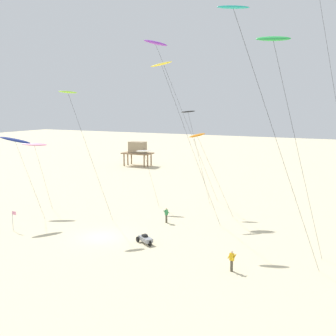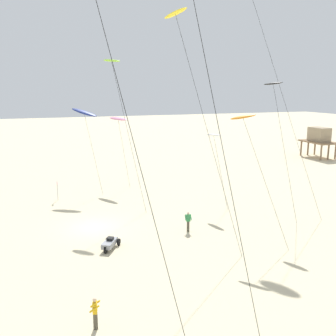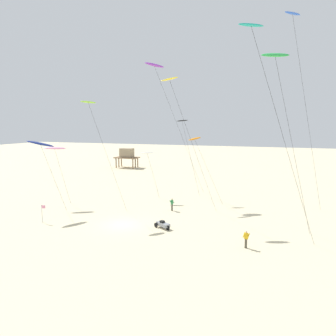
{
  "view_description": "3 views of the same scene",
  "coord_description": "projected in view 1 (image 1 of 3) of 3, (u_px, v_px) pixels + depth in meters",
  "views": [
    {
      "loc": [
        22.44,
        -30.51,
        12.81
      ],
      "look_at": [
        4.28,
        6.21,
        6.28
      ],
      "focal_mm": 42.39,
      "sensor_mm": 36.0,
      "label": 1
    },
    {
      "loc": [
        30.45,
        -4.34,
        11.51
      ],
      "look_at": [
        3.39,
        5.46,
        5.43
      ],
      "focal_mm": 40.02,
      "sensor_mm": 36.0,
      "label": 2
    },
    {
      "loc": [
        15.64,
        -29.35,
        11.39
      ],
      "look_at": [
        4.24,
        3.74,
        6.26
      ],
      "focal_mm": 31.78,
      "sensor_mm": 36.0,
      "label": 3
    }
  ],
  "objects": [
    {
      "name": "marker_flag",
      "position": [
        13.0,
        217.0,
        40.55
      ],
      "size": [
        0.56,
        0.05,
        2.1
      ],
      "color": "gray",
      "rests_on": "ground"
    },
    {
      "name": "kite_orange",
      "position": [
        198.0,
        137.0,
        44.28
      ],
      "size": [
        4.66,
        2.87,
        9.81
      ],
      "color": "orange",
      "rests_on": "ground"
    },
    {
      "name": "kite_navy",
      "position": [
        15.0,
        140.0,
        43.77
      ],
      "size": [
        3.98,
        3.03,
        9.57
      ],
      "color": "navy",
      "rests_on": "ground"
    },
    {
      "name": "kite_yellow",
      "position": [
        163.0,
        67.0,
        39.89
      ],
      "size": [
        6.69,
        3.72,
        17.23
      ],
      "color": "yellow",
      "rests_on": "ground"
    },
    {
      "name": "kite_flyer_middle",
      "position": [
        166.0,
        215.0,
        43.44
      ],
      "size": [
        0.62,
        0.64,
        1.67
      ],
      "color": "#4C4738",
      "rests_on": "ground"
    },
    {
      "name": "stilt_house",
      "position": [
        137.0,
        149.0,
        83.81
      ],
      "size": [
        6.13,
        3.73,
        5.15
      ],
      "color": "#846647",
      "rests_on": "ground"
    },
    {
      "name": "kite_pink",
      "position": [
        34.0,
        145.0,
        48.09
      ],
      "size": [
        3.22,
        2.18,
        8.36
      ],
      "color": "pink",
      "rests_on": "ground"
    },
    {
      "name": "kite_flyer_nearest",
      "position": [
        232.0,
        260.0,
        30.74
      ],
      "size": [
        0.64,
        0.62,
        1.67
      ],
      "color": "#4C4738",
      "rests_on": "ground"
    },
    {
      "name": "kite_teal",
      "position": [
        235.0,
        13.0,
        27.61
      ],
      "size": [
        7.55,
        4.33,
        19.67
      ],
      "color": "teal",
      "rests_on": "ground"
    },
    {
      "name": "kite_white",
      "position": [
        144.0,
        152.0,
        49.36
      ],
      "size": [
        2.72,
        1.4,
        7.33
      ],
      "color": "white",
      "rests_on": "ground"
    },
    {
      "name": "beach_buggy",
      "position": [
        145.0,
        239.0,
        37.05
      ],
      "size": [
        2.05,
        1.7,
        0.82
      ],
      "color": "gray",
      "rests_on": "ground"
    },
    {
      "name": "ground_plane",
      "position": [
        101.0,
        237.0,
        38.85
      ],
      "size": [
        260.0,
        260.0,
        0.0
      ],
      "primitive_type": "plane",
      "color": "beige"
    },
    {
      "name": "kite_lime",
      "position": [
        69.0,
        95.0,
        42.16
      ],
      "size": [
        4.87,
        2.98,
        14.38
      ],
      "color": "#8CD833",
      "rests_on": "ground"
    },
    {
      "name": "kite_black",
      "position": [
        189.0,
        114.0,
        49.55
      ],
      "size": [
        3.56,
        2.01,
        12.18
      ],
      "color": "black",
      "rests_on": "ground"
    },
    {
      "name": "kite_purple",
      "position": [
        156.0,
        44.0,
        50.32
      ],
      "size": [
        8.99,
        4.79,
        21.17
      ],
      "color": "purple",
      "rests_on": "ground"
    },
    {
      "name": "kite_green",
      "position": [
        274.0,
        41.0,
        30.46
      ],
      "size": [
        5.72,
        3.06,
        18.15
      ],
      "color": "green",
      "rests_on": "ground"
    }
  ]
}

